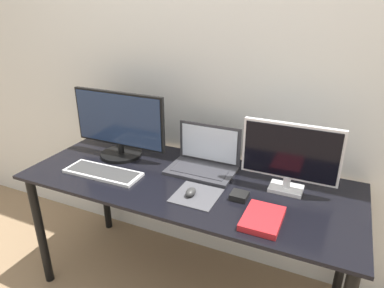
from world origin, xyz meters
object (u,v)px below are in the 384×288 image
Objects in this scene: monitor_left at (119,126)px; mouse at (191,192)px; keyboard at (103,172)px; book at (263,218)px; power_brick at (239,196)px; laptop at (204,159)px; monitor_right at (290,156)px.

mouse is (0.58, -0.25, -0.17)m from monitor_left.
book is (0.90, -0.06, 0.01)m from keyboard.
power_brick is (0.80, -0.17, -0.18)m from monitor_left.
laptop is 1.65× the size of book.
monitor_left reaches higher than keyboard.
monitor_right is at bearing -5.62° from laptop.
monitor_right is 5.77× the size of power_brick.
mouse is (-0.41, -0.25, -0.17)m from monitor_right.
laptop is at bearing 100.16° from mouse.
power_brick is at bearing 19.46° from mouse.
monitor_right is 1.27× the size of laptop.
keyboard is (-0.94, -0.24, -0.18)m from monitor_right.
book is at bearing -98.05° from monitor_right.
mouse is 0.32× the size of book.
mouse reaches higher than book.
monitor_right is at bearing 31.48° from mouse.
power_brick is at bearing 137.49° from book.
monitor_right is at bearing 14.44° from keyboard.
keyboard is 6.04× the size of mouse.
monitor_right reaches higher than keyboard.
monitor_right reaches higher than book.
power_brick is at bearing 5.29° from keyboard.
monitor_left is 1.01m from book.
book is (0.36, -0.06, -0.01)m from mouse.
monitor_left is at bearing 101.38° from keyboard.
monitor_left is 0.99m from monitor_right.
monitor_left reaches higher than book.
monitor_left reaches higher than power_brick.
mouse is at bearing -0.85° from keyboard.
monitor_left is 7.42× the size of power_brick.
monitor_right is (0.99, 0.00, -0.00)m from monitor_left.
laptop is 4.55× the size of power_brick.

